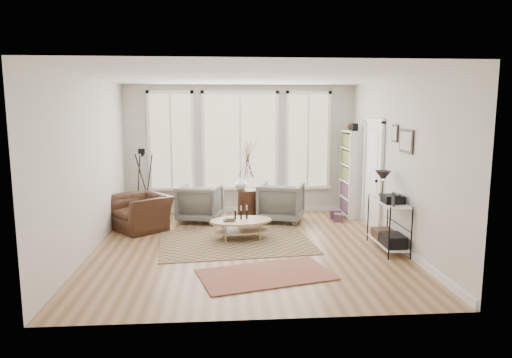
{
  "coord_description": "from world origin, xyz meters",
  "views": [
    {
      "loc": [
        -0.41,
        -7.61,
        2.37
      ],
      "look_at": [
        0.2,
        0.6,
        1.1
      ],
      "focal_mm": 32.0,
      "sensor_mm": 36.0,
      "label": 1
    }
  ],
  "objects": [
    {
      "name": "book_stack_near",
      "position": [
        2.05,
        1.99,
        0.1
      ],
      "size": [
        0.28,
        0.33,
        0.19
      ],
      "primitive_type": "cube",
      "rotation": [
        0.0,
        0.0,
        -0.15
      ],
      "color": "maroon",
      "rests_on": "ground"
    },
    {
      "name": "wall_art",
      "position": [
        2.58,
        -0.27,
        1.88
      ],
      "size": [
        0.04,
        0.88,
        0.44
      ],
      "color": "black",
      "rests_on": "ground"
    },
    {
      "name": "accent_chair",
      "position": [
        -2.03,
        1.34,
        0.34
      ],
      "size": [
        1.4,
        1.39,
        0.69
      ],
      "primitive_type": "imported",
      "rotation": [
        0.0,
        0.0,
        -0.88
      ],
      "color": "#3B2216",
      "rests_on": "ground"
    },
    {
      "name": "rug_runner",
      "position": [
        0.19,
        -1.36,
        0.01
      ],
      "size": [
        2.07,
        1.49,
        0.01
      ],
      "primitive_type": "cube",
      "rotation": [
        0.0,
        0.0,
        0.26
      ],
      "color": "maroon",
      "rests_on": "ground"
    },
    {
      "name": "low_shelf",
      "position": [
        2.38,
        -0.3,
        0.51
      ],
      "size": [
        0.38,
        1.08,
        1.3
      ],
      "color": "white",
      "rests_on": "ground"
    },
    {
      "name": "book_stack_far",
      "position": [
        2.05,
        1.72,
        0.08
      ],
      "size": [
        0.25,
        0.29,
        0.16
      ],
      "primitive_type": "cube",
      "rotation": [
        0.0,
        0.0,
        -0.3
      ],
      "color": "maroon",
      "rests_on": "ground"
    },
    {
      "name": "armchair_left",
      "position": [
        -0.89,
        1.94,
        0.39
      ],
      "size": [
        1.02,
        1.03,
        0.79
      ],
      "primitive_type": "imported",
      "rotation": [
        0.0,
        0.0,
        2.91
      ],
      "color": "slate",
      "rests_on": "ground"
    },
    {
      "name": "armchair_right",
      "position": [
        0.83,
        1.81,
        0.41
      ],
      "size": [
        1.12,
        1.14,
        0.83
      ],
      "primitive_type": "imported",
      "rotation": [
        0.0,
        0.0,
        2.82
      ],
      "color": "slate",
      "rests_on": "ground"
    },
    {
      "name": "coffee_table",
      "position": [
        -0.09,
        0.52,
        0.28
      ],
      "size": [
        1.22,
        0.87,
        0.52
      ],
      "color": "tan",
      "rests_on": "ground"
    },
    {
      "name": "side_table",
      "position": [
        0.13,
        1.97,
        0.88
      ],
      "size": [
        0.44,
        0.44,
        1.84
      ],
      "color": "#3B2216",
      "rests_on": "ground"
    },
    {
      "name": "bookcase",
      "position": [
        2.44,
        2.23,
        0.96
      ],
      "size": [
        0.31,
        0.85,
        2.06
      ],
      "color": "white",
      "rests_on": "ground"
    },
    {
      "name": "bay_window",
      "position": [
        0.0,
        2.71,
        1.61
      ],
      "size": [
        4.14,
        0.12,
        2.24
      ],
      "color": "#CDB687",
      "rests_on": "ground"
    },
    {
      "name": "room",
      "position": [
        0.02,
        0.03,
        1.43
      ],
      "size": [
        5.5,
        5.54,
        2.9
      ],
      "color": "#A17954",
      "rests_on": "ground"
    },
    {
      "name": "rug_main",
      "position": [
        -0.19,
        0.34,
        0.01
      ],
      "size": [
        2.87,
        2.27,
        0.01
      ],
      "primitive_type": "cube",
      "rotation": [
        0.0,
        0.0,
        0.1
      ],
      "color": "brown",
      "rests_on": "ground"
    },
    {
      "name": "tripod_camera",
      "position": [
        -2.1,
        2.19,
        0.71
      ],
      "size": [
        0.54,
        0.54,
        1.53
      ],
      "color": "black",
      "rests_on": "ground"
    },
    {
      "name": "door",
      "position": [
        2.57,
        1.15,
        1.12
      ],
      "size": [
        0.09,
        1.06,
        2.22
      ],
      "color": "silver",
      "rests_on": "ground"
    },
    {
      "name": "vase",
      "position": [
        -0.02,
        2.0,
        0.79
      ],
      "size": [
        0.34,
        0.34,
        0.28
      ],
      "primitive_type": "imported",
      "rotation": [
        0.0,
        0.0,
        0.36
      ],
      "color": "silver",
      "rests_on": "side_table"
    }
  ]
}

